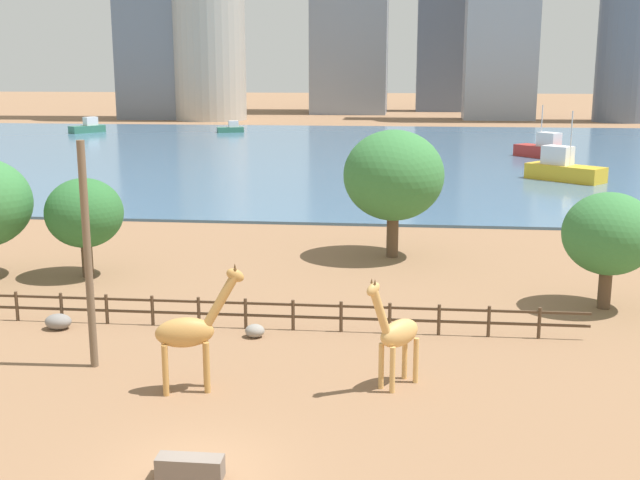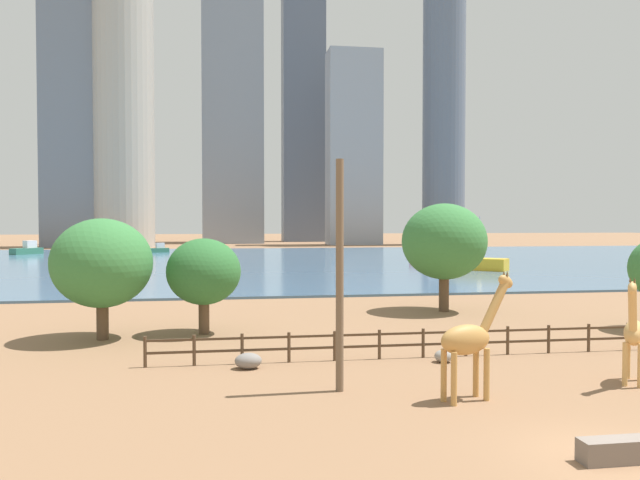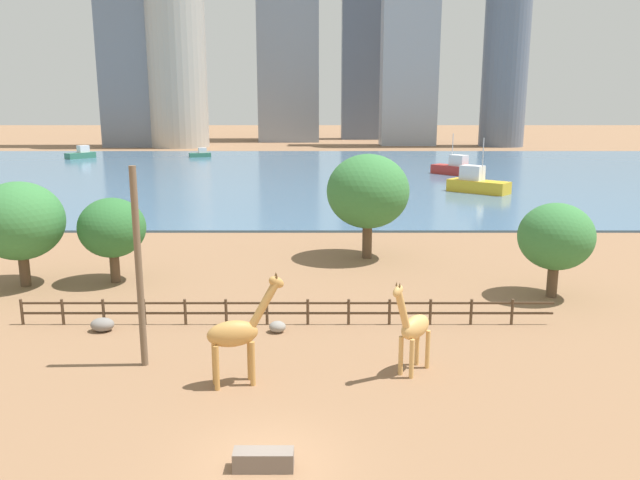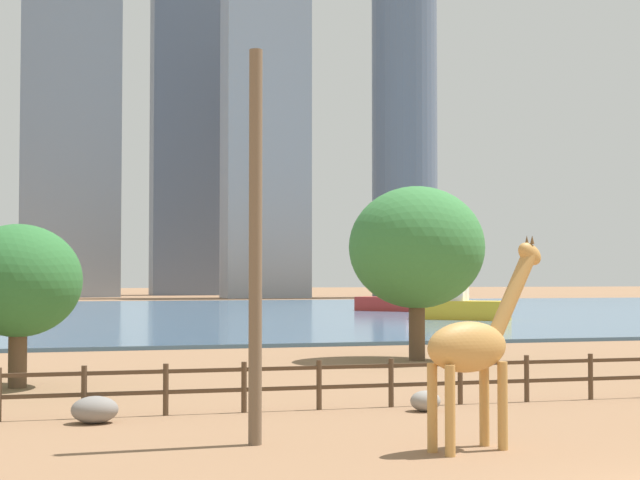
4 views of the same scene
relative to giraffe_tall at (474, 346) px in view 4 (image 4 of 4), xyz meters
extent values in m
plane|color=#8C6647|center=(1.53, 74.60, -2.09)|extent=(400.00, 400.00, 0.00)
cube|color=#476B8C|center=(1.53, 71.60, -1.99)|extent=(180.00, 86.00, 0.20)
cylinder|color=#C18C47|center=(0.40, 0.41, -1.20)|extent=(0.26, 0.26, 1.77)
cylinder|color=#C18C47|center=(0.56, -0.12, -1.20)|extent=(0.26, 0.26, 1.77)
cylinder|color=#C18C47|center=(-0.91, 0.01, -1.20)|extent=(0.26, 0.26, 1.77)
cylinder|color=#C18C47|center=(-0.75, -0.51, -1.20)|extent=(0.26, 0.26, 1.77)
ellipsoid|color=#C18C47|center=(-0.17, -0.05, -0.01)|extent=(2.10, 1.32, 1.03)
cylinder|color=#C18C47|center=(1.01, 0.31, 1.04)|extent=(1.31, 0.67, 1.85)
ellipsoid|color=#C18C47|center=(1.49, 0.45, 1.89)|extent=(0.82, 0.52, 0.68)
cone|color=brown|center=(1.46, 0.53, 2.19)|extent=(0.12, 0.12, 0.19)
cone|color=brown|center=(1.51, 0.37, 2.19)|extent=(0.12, 0.12, 0.19)
cylinder|color=brown|center=(-4.15, 1.80, 2.06)|extent=(0.28, 0.28, 8.29)
ellipsoid|color=gray|center=(1.13, 5.57, -1.82)|extent=(0.80, 0.72, 0.54)
ellipsoid|color=gray|center=(-7.24, 5.71, -1.76)|extent=(1.12, 0.87, 0.65)
cylinder|color=#4C3826|center=(-7.46, 6.60, -1.44)|extent=(0.14, 0.14, 1.30)
cylinder|color=#4C3826|center=(-5.46, 6.60, -1.44)|extent=(0.14, 0.14, 1.30)
cylinder|color=#4C3826|center=(-3.45, 6.60, -1.44)|extent=(0.14, 0.14, 1.30)
cylinder|color=#4C3826|center=(-1.45, 6.60, -1.44)|extent=(0.14, 0.14, 1.30)
cylinder|color=#4C3826|center=(0.55, 6.60, -1.44)|extent=(0.14, 0.14, 1.30)
cylinder|color=#4C3826|center=(2.56, 6.60, -1.44)|extent=(0.14, 0.14, 1.30)
cylinder|color=#4C3826|center=(4.56, 6.60, -1.44)|extent=(0.14, 0.14, 1.30)
cylinder|color=#4C3826|center=(6.56, 6.60, -1.44)|extent=(0.14, 0.14, 1.30)
cube|color=#4C3826|center=(1.53, 6.60, -0.98)|extent=(26.10, 0.08, 0.10)
cube|color=#4C3826|center=(1.53, 6.60, -1.50)|extent=(26.10, 0.08, 0.10)
cylinder|color=brown|center=(-9.26, 14.00, -1.20)|extent=(0.58, 0.58, 1.78)
ellipsoid|color=#2D6B33|center=(-9.26, 14.00, 1.28)|extent=(3.97, 3.97, 3.57)
cylinder|color=brown|center=(6.45, 20.00, -0.87)|extent=(0.67, 0.67, 2.45)
ellipsoid|color=#387A3D|center=(6.45, 20.00, 2.63)|extent=(5.67, 5.67, 5.10)
cube|color=gold|center=(21.93, 50.94, -1.17)|extent=(7.12, 6.56, 1.43)
cube|color=silver|center=(21.25, 51.51, 0.40)|extent=(3.07, 2.97, 1.71)
cylinder|color=silver|center=(22.20, 50.71, 2.04)|extent=(0.17, 0.17, 5.00)
cube|color=#B22D28|center=(22.90, 69.71, -1.22)|extent=(6.22, 6.54, 1.33)
cube|color=silver|center=(23.46, 69.09, 0.24)|extent=(2.78, 2.85, 1.59)
cylinder|color=silver|center=(22.68, 69.95, 1.77)|extent=(0.17, 0.17, 4.65)
cube|color=slate|center=(15.64, 163.93, 52.10)|extent=(12.40, 8.10, 108.37)
cube|color=#939EAD|center=(25.11, 136.74, 22.59)|extent=(13.56, 8.11, 49.35)
cylinder|color=slate|center=(47.71, 132.79, 41.44)|extent=(10.76, 10.76, 87.06)
cube|color=gray|center=(-5.27, 154.44, 42.26)|extent=(16.28, 15.30, 88.69)
camera|label=1|loc=(6.99, -24.92, 8.81)|focal=45.00mm
camera|label=2|loc=(-8.28, -19.94, 4.01)|focal=35.00mm
camera|label=3|loc=(3.16, -22.42, 8.62)|focal=35.00mm
camera|label=4|loc=(-8.27, -18.31, 1.42)|focal=55.00mm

